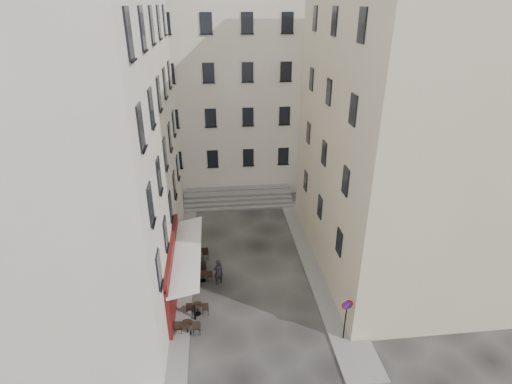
{
  "coord_description": "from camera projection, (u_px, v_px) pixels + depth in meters",
  "views": [
    {
      "loc": [
        -1.79,
        -17.64,
        15.34
      ],
      "look_at": [
        0.57,
        4.0,
        4.99
      ],
      "focal_mm": 28.0,
      "sensor_mm": 36.0,
      "label": 1
    }
  ],
  "objects": [
    {
      "name": "ground",
      "position": [
        254.0,
        302.0,
        22.6
      ],
      "size": [
        90.0,
        90.0,
        0.0
      ],
      "primitive_type": "plane",
      "color": "black",
      "rests_on": "ground"
    },
    {
      "name": "sidewalk_left",
      "position": [
        178.0,
        265.0,
        25.72
      ],
      "size": [
        2.0,
        22.0,
        0.12
      ],
      "primitive_type": "cube",
      "color": "slate",
      "rests_on": "ground"
    },
    {
      "name": "sidewalk_right",
      "position": [
        318.0,
        265.0,
        25.71
      ],
      "size": [
        2.0,
        18.0,
        0.12
      ],
      "primitive_type": "cube",
      "color": "slate",
      "rests_on": "ground"
    },
    {
      "name": "building_left",
      "position": [
        37.0,
        115.0,
        19.84
      ],
      "size": [
        12.2,
        16.2,
        20.6
      ],
      "color": "beige",
      "rests_on": "ground"
    },
    {
      "name": "building_right",
      "position": [
        430.0,
        119.0,
        22.77
      ],
      "size": [
        12.2,
        14.2,
        18.6
      ],
      "color": "#C0AE8F",
      "rests_on": "ground"
    },
    {
      "name": "building_back",
      "position": [
        220.0,
        78.0,
        35.56
      ],
      "size": [
        18.2,
        10.2,
        18.6
      ],
      "color": "beige",
      "rests_on": "ground"
    },
    {
      "name": "cafe_storefront",
      "position": [
        175.0,
        269.0,
        22.27
      ],
      "size": [
        1.74,
        7.3,
        3.5
      ],
      "color": "#46110A",
      "rests_on": "ground"
    },
    {
      "name": "stone_steps",
      "position": [
        238.0,
        198.0,
        33.72
      ],
      "size": [
        9.0,
        3.15,
        0.8
      ],
      "color": "slate",
      "rests_on": "ground"
    },
    {
      "name": "bollard_near",
      "position": [
        195.0,
        311.0,
        21.15
      ],
      "size": [
        0.12,
        0.12,
        0.98
      ],
      "color": "black",
      "rests_on": "ground"
    },
    {
      "name": "bollard_mid",
      "position": [
        196.0,
        272.0,
        24.3
      ],
      "size": [
        0.12,
        0.12,
        0.98
      ],
      "color": "black",
      "rests_on": "ground"
    },
    {
      "name": "bollard_far",
      "position": [
        198.0,
        241.0,
        27.44
      ],
      "size": [
        0.12,
        0.12,
        0.98
      ],
      "color": "black",
      "rests_on": "ground"
    },
    {
      "name": "no_parking_sign",
      "position": [
        346.0,
        312.0,
        19.28
      ],
      "size": [
        0.59,
        0.11,
        2.57
      ],
      "rotation": [
        0.0,
        0.0,
        0.05
      ],
      "color": "black",
      "rests_on": "ground"
    },
    {
      "name": "bistro_table_a",
      "position": [
        187.0,
        327.0,
        20.22
      ],
      "size": [
        1.33,
        0.62,
        0.94
      ],
      "color": "black",
      "rests_on": "ground"
    },
    {
      "name": "bistro_table_b",
      "position": [
        198.0,
        308.0,
        21.54
      ],
      "size": [
        1.19,
        0.56,
        0.84
      ],
      "color": "black",
      "rests_on": "ground"
    },
    {
      "name": "bistro_table_c",
      "position": [
        203.0,
        275.0,
        24.15
      ],
      "size": [
        1.14,
        0.53,
        0.8
      ],
      "color": "black",
      "rests_on": "ground"
    },
    {
      "name": "bistro_table_d",
      "position": [
        195.0,
        267.0,
        24.7
      ],
      "size": [
        1.43,
        0.67,
        1.01
      ],
      "color": "black",
      "rests_on": "ground"
    },
    {
      "name": "bistro_table_e",
      "position": [
        198.0,
        253.0,
        26.16
      ],
      "size": [
        1.37,
        0.64,
        0.97
      ],
      "color": "black",
      "rests_on": "ground"
    },
    {
      "name": "pedestrian",
      "position": [
        218.0,
        272.0,
        23.75
      ],
      "size": [
        0.73,
        0.62,
        1.69
      ],
      "primitive_type": "imported",
      "rotation": [
        0.0,
        0.0,
        3.57
      ],
      "color": "black",
      "rests_on": "ground"
    }
  ]
}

